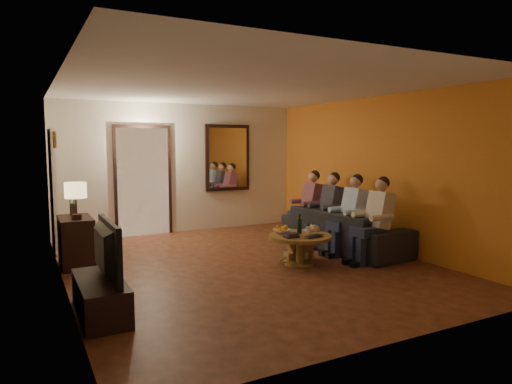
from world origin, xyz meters
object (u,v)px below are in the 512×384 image
table_lamp (76,201)px  bowl (282,231)px  wine_bottle (299,223)px  dog (301,242)px  dresser (76,242)px  tv_stand (101,297)px  person_b (351,217)px  coffee_table (300,250)px  person_a (376,223)px  sofa (344,229)px  person_d (309,208)px  person_c (328,213)px  laptop (317,237)px  tv (99,250)px

table_lamp → bowl: size_ratio=2.08×
wine_bottle → dog: bearing=47.2°
dresser → dog: dresser is taller
tv_stand → dog: dog is taller
table_lamp → person_b: 4.21m
coffee_table → table_lamp: bearing=156.9°
table_lamp → person_a: table_lamp is taller
dresser → sofa: dresser is taller
dresser → bowl: size_ratio=3.13×
person_d → dog: size_ratio=2.14×
tv_stand → person_c: person_c is taller
person_b → person_d: same height
table_lamp → laptop: bearing=-26.7°
coffee_table → person_d: bearing=51.8°
dog → laptop: bearing=-89.1°
sofa → person_c: person_c is taller
table_lamp → person_a: (4.06, -1.66, -0.39)m
person_d → wine_bottle: bearing=-129.0°
person_c → wine_bottle: (-1.05, -0.70, 0.01)m
person_b → dog: person_b is taller
tv → sofa: tv is taller
person_a → person_c: size_ratio=1.00×
tv → coffee_table: 3.09m
dresser → tv: size_ratio=0.76×
wine_bottle → coffee_table: bearing=-116.6°
table_lamp → bowl: 3.01m
sofa → person_b: person_b is taller
person_d → wine_bottle: size_ratio=3.87×
person_c → wine_bottle: person_c is taller
table_lamp → person_a: 4.40m
dog → sofa: bearing=22.1°
dresser → person_d: (4.06, -0.08, 0.24)m
tv → table_lamp: bearing=0.0°
table_lamp → person_c: (4.06, -0.46, -0.39)m
wine_bottle → tv: bearing=-164.3°
dresser → coffee_table: 3.31m
person_b → coffee_table: size_ratio=1.28×
dresser → person_a: bearing=-24.9°
sofa → laptop: size_ratio=7.17×
person_d → coffee_table: bearing=-128.2°
dresser → laptop: (3.06, -1.76, 0.10)m
person_a → coffee_table: person_a is taller
tv_stand → person_c: size_ratio=0.96×
person_b → laptop: person_b is taller
person_a → coffee_table: bearing=159.8°
tv_stand → tv: bearing=0.0°
person_c → bowl: (-1.28, -0.58, -0.12)m
tv → person_b: person_b is taller
bowl → laptop: size_ratio=0.79×
dresser → dog: size_ratio=1.45×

